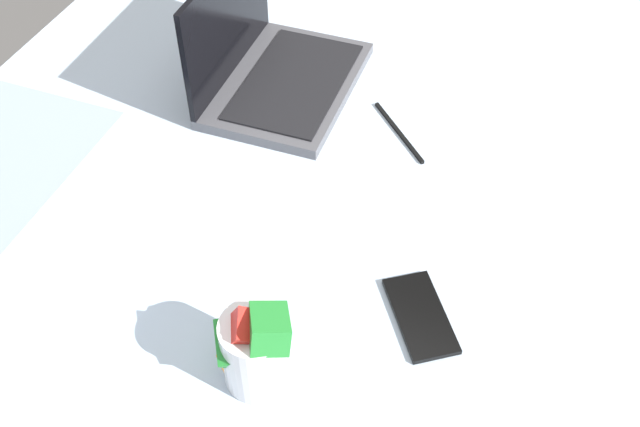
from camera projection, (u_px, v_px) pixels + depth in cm
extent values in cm
cube|color=silver|center=(342.00, 193.00, 131.72)|extent=(180.00, 140.00, 18.00)
cube|color=#4C4C51|center=(288.00, 85.00, 136.76)|extent=(33.40, 23.58, 2.00)
cube|color=black|center=(295.00, 81.00, 135.54)|extent=(29.30, 17.51, 0.40)
cube|color=black|center=(227.00, 19.00, 130.84)|extent=(33.01, 1.59, 21.00)
cylinder|color=silver|center=(257.00, 351.00, 92.56)|extent=(9.00, 9.00, 11.00)
cube|color=#268C33|center=(252.00, 351.00, 95.47)|extent=(7.12, 7.51, 5.97)
cube|color=orange|center=(245.00, 354.00, 93.08)|extent=(4.78, 6.04, 5.27)
cube|color=blue|center=(251.00, 340.00, 92.46)|extent=(7.45, 6.06, 6.14)
cube|color=#268C33|center=(239.00, 340.00, 90.36)|extent=(7.81, 7.42, 6.79)
cube|color=red|center=(253.00, 332.00, 89.16)|extent=(6.38, 8.00, 7.14)
cube|color=#268C33|center=(269.00, 329.00, 87.37)|extent=(8.10, 6.83, 5.79)
cube|color=black|center=(420.00, 316.00, 102.42)|extent=(15.38, 13.55, 0.80)
cube|color=black|center=(399.00, 132.00, 128.77)|extent=(12.51, 12.38, 0.60)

